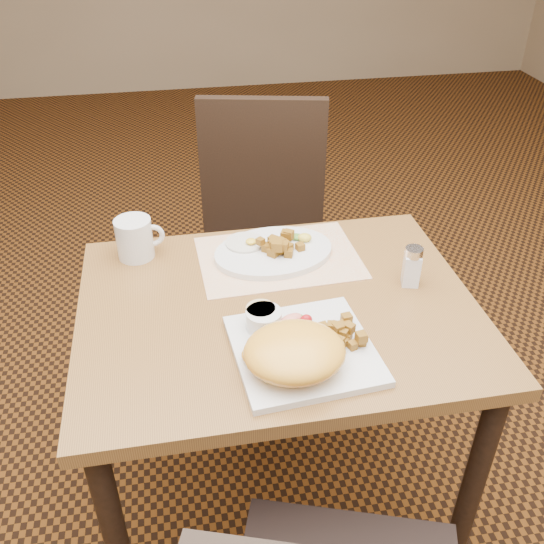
{
  "coord_description": "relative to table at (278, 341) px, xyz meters",
  "views": [
    {
      "loc": [
        -0.21,
        -1.07,
        1.59
      ],
      "look_at": [
        -0.01,
        0.03,
        0.82
      ],
      "focal_mm": 40.0,
      "sensor_mm": 36.0,
      "label": 1
    }
  ],
  "objects": [
    {
      "name": "plate_square",
      "position": [
        0.02,
        -0.17,
        0.12
      ],
      "size": [
        0.3,
        0.3,
        0.02
      ],
      "primitive_type": "cube",
      "rotation": [
        0.0,
        0.0,
        0.09
      ],
      "color": "silver",
      "rests_on": "table"
    },
    {
      "name": "fried_egg",
      "position": [
        -0.04,
        0.24,
        0.13
      ],
      "size": [
        0.1,
        0.1,
        0.02
      ],
      "color": "white",
      "rests_on": "plate_oval"
    },
    {
      "name": "home_fries_sq",
      "position": [
        0.1,
        -0.15,
        0.14
      ],
      "size": [
        0.11,
        0.11,
        0.04
      ],
      "color": "#966418",
      "rests_on": "plate_square"
    },
    {
      "name": "ramekin",
      "position": [
        -0.05,
        -0.09,
        0.15
      ],
      "size": [
        0.08,
        0.08,
        0.04
      ],
      "color": "silver",
      "rests_on": "plate_square"
    },
    {
      "name": "coffee_mug",
      "position": [
        -0.31,
        0.27,
        0.16
      ],
      "size": [
        0.12,
        0.09,
        0.1
      ],
      "color": "silver",
      "rests_on": "table"
    },
    {
      "name": "garnish_ov",
      "position": [
        0.11,
        0.24,
        0.14
      ],
      "size": [
        0.06,
        0.05,
        0.02
      ],
      "color": "#387223",
      "rests_on": "plate_oval"
    },
    {
      "name": "hollandaise_mound",
      "position": [
        -0.01,
        -0.22,
        0.16
      ],
      "size": [
        0.2,
        0.18,
        0.07
      ],
      "color": "yellow",
      "rests_on": "plate_square"
    },
    {
      "name": "placemat",
      "position": [
        0.04,
        0.19,
        0.11
      ],
      "size": [
        0.41,
        0.3,
        0.0
      ],
      "primitive_type": "cube",
      "rotation": [
        0.0,
        0.0,
        0.04
      ],
      "color": "white",
      "rests_on": "table"
    },
    {
      "name": "table",
      "position": [
        0.0,
        0.0,
        0.0
      ],
      "size": [
        0.9,
        0.7,
        0.75
      ],
      "color": "brown",
      "rests_on": "ground"
    },
    {
      "name": "plate_oval",
      "position": [
        0.03,
        0.2,
        0.12
      ],
      "size": [
        0.34,
        0.27,
        0.02
      ],
      "primitive_type": null,
      "rotation": [
        0.0,
        0.0,
        0.15
      ],
      "color": "silver",
      "rests_on": "placemat"
    },
    {
      "name": "garnish_sq",
      "position": [
        0.02,
        -0.09,
        0.14
      ],
      "size": [
        0.08,
        0.05,
        0.03
      ],
      "color": "#387223",
      "rests_on": "plate_square"
    },
    {
      "name": "salt_shaker",
      "position": [
        0.32,
        0.03,
        0.16
      ],
      "size": [
        0.05,
        0.05,
        0.1
      ],
      "color": "white",
      "rests_on": "table"
    },
    {
      "name": "chair_far",
      "position": [
        0.07,
        0.66,
        -0.1
      ],
      "size": [
        0.5,
        0.51,
        0.97
      ],
      "rotation": [
        0.0,
        0.0,
        2.93
      ],
      "color": "black",
      "rests_on": "ground"
    },
    {
      "name": "ground",
      "position": [
        0.0,
        0.0,
        -0.64
      ],
      "size": [
        8.0,
        8.0,
        0.0
      ],
      "primitive_type": "plane",
      "color": "black",
      "rests_on": "ground"
    },
    {
      "name": "home_fries_ov",
      "position": [
        0.04,
        0.19,
        0.15
      ],
      "size": [
        0.12,
        0.09,
        0.04
      ],
      "color": "#966418",
      "rests_on": "plate_oval"
    }
  ]
}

